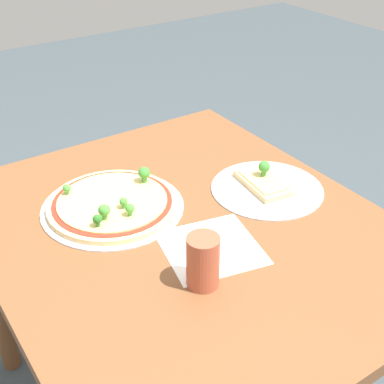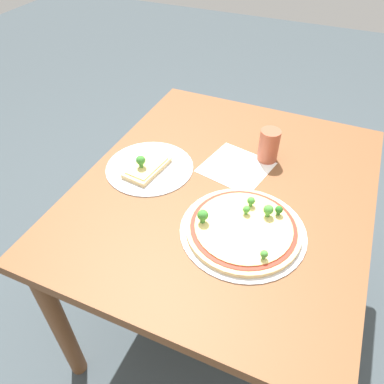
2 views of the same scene
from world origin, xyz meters
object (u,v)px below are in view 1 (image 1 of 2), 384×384
at_px(pizza_tray_whole, 113,204).
at_px(drinking_cup, 203,261).
at_px(pizza_tray_slice, 265,185).
at_px(dining_table, 186,256).

bearing_deg(pizza_tray_whole, drinking_cup, -175.56).
height_order(pizza_tray_whole, pizza_tray_slice, same).
bearing_deg(pizza_tray_slice, dining_table, 95.44).
relative_size(dining_table, drinking_cup, 9.23).
height_order(pizza_tray_slice, drinking_cup, drinking_cup).
height_order(pizza_tray_whole, drinking_cup, drinking_cup).
bearing_deg(pizza_tray_slice, pizza_tray_whole, 69.87).
bearing_deg(drinking_cup, pizza_tray_whole, 4.44).
relative_size(dining_table, pizza_tray_slice, 3.62).
distance_m(dining_table, drinking_cup, 0.26).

